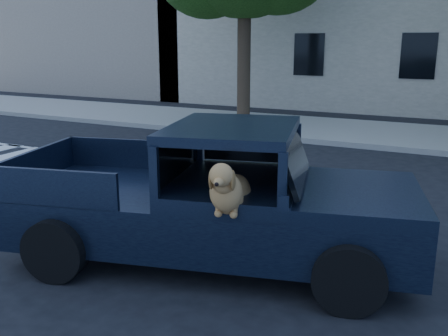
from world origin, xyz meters
name	(u,v)px	position (x,y,z in m)	size (l,w,h in m)	color
ground	(216,243)	(0.00, 0.00, 0.00)	(120.00, 120.00, 0.00)	black
far_sidewalk	(359,132)	(0.00, 9.20, 0.07)	(60.00, 4.00, 0.15)	gray
lane_stripes	(402,196)	(2.00, 3.40, 0.01)	(21.60, 0.14, 0.01)	silver
building_left	(112,16)	(-15.00, 16.50, 4.00)	(12.00, 6.00, 8.00)	tan
pickup_truck	(207,216)	(0.14, -0.52, 0.59)	(5.23, 3.10, 1.76)	black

